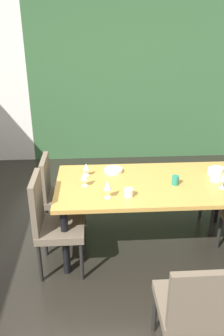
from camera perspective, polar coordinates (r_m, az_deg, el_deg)
name	(u,v)px	position (r m, az deg, el deg)	size (l,w,h in m)	color
ground_plane	(89,261)	(3.48, -4.11, -15.90)	(5.46, 5.75, 0.02)	black
garden_window_panel	(140,81)	(5.63, 4.96, 14.79)	(3.68, 0.10, 2.66)	#325932
dining_table	(152,189)	(3.35, 7.00, -3.71)	(1.93, 0.98, 0.75)	#BB8A3E
chair_left_near	(51,220)	(3.12, -10.53, -8.94)	(0.45, 0.44, 0.98)	brown
chair_left_far	(58,192)	(3.66, -9.40, -4.08)	(0.45, 0.44, 0.92)	brown
chair_head_near	(194,307)	(2.38, 14.02, -22.43)	(0.44, 0.44, 0.91)	brown
wine_glass_left	(108,186)	(2.95, -0.78, -3.09)	(0.07, 0.07, 0.17)	silver
wine_glass_near_shelf	(224,177)	(3.30, 18.88, -1.54)	(0.07, 0.07, 0.17)	silver
wine_glass_rear	(84,176)	(3.18, -4.86, -1.43)	(0.07, 0.07, 0.15)	silver
wine_glass_south	(86,167)	(3.40, -4.51, 0.15)	(0.06, 0.06, 0.14)	silver
serving_bowl_near_window	(113,170)	(3.51, 0.23, -0.39)	(0.20, 0.20, 0.04)	silver
cup_center	(211,171)	(3.60, 16.87, -0.49)	(0.07, 0.07, 0.08)	white
cup_west	(129,193)	(3.02, 2.94, -4.31)	(0.08, 0.08, 0.08)	#F4ECCC
cup_east	(175,180)	(3.29, 10.97, -2.10)	(0.07, 0.07, 0.09)	#22775F
pitcher_right	(217,174)	(3.46, 17.83, -1.00)	(0.14, 0.13, 0.15)	beige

